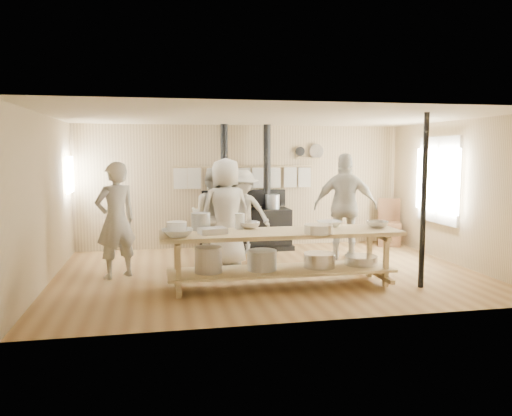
% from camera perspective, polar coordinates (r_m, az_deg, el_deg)
% --- Properties ---
extents(ground, '(7.00, 7.00, 0.00)m').
position_cam_1_polar(ground, '(8.50, 1.41, -7.39)').
color(ground, brown).
rests_on(ground, ground).
extents(room_shell, '(7.00, 7.00, 7.00)m').
position_cam_1_polar(room_shell, '(8.27, 1.44, 3.61)').
color(room_shell, tan).
rests_on(room_shell, ground).
extents(window_right, '(0.09, 1.50, 1.65)m').
position_cam_1_polar(window_right, '(10.15, 20.16, 3.03)').
color(window_right, beige).
rests_on(window_right, ground).
extents(left_opening, '(0.00, 0.90, 0.90)m').
position_cam_1_polar(left_opening, '(10.20, -20.51, 3.59)').
color(left_opening, white).
rests_on(left_opening, ground).
extents(stove, '(1.90, 0.75, 2.60)m').
position_cam_1_polar(stove, '(10.44, -1.16, -1.91)').
color(stove, black).
rests_on(stove, ground).
extents(towel_rail, '(3.00, 0.04, 0.47)m').
position_cam_1_polar(towel_rail, '(10.62, -1.41, 3.79)').
color(towel_rail, tan).
rests_on(towel_rail, ground).
extents(back_wall_shelf, '(0.63, 0.14, 0.32)m').
position_cam_1_polar(back_wall_shelf, '(10.99, 6.15, 6.22)').
color(back_wall_shelf, tan).
rests_on(back_wall_shelf, ground).
extents(prep_table, '(3.60, 0.90, 0.85)m').
position_cam_1_polar(prep_table, '(7.53, 2.86, -5.13)').
color(prep_table, tan).
rests_on(prep_table, ground).
extents(support_post, '(0.08, 0.08, 2.60)m').
position_cam_1_polar(support_post, '(7.77, 18.62, 0.72)').
color(support_post, black).
rests_on(support_post, ground).
extents(cook_far_left, '(0.82, 0.73, 1.88)m').
position_cam_1_polar(cook_far_left, '(8.32, -15.73, -1.35)').
color(cook_far_left, '#B1AD9D').
rests_on(cook_far_left, ground).
extents(cook_left, '(1.06, 0.97, 1.74)m').
position_cam_1_polar(cook_left, '(9.09, -4.93, -0.92)').
color(cook_left, '#B1AD9D').
rests_on(cook_left, ground).
extents(cook_center, '(1.06, 0.82, 1.92)m').
position_cam_1_polar(cook_center, '(8.84, -3.49, -0.53)').
color(cook_center, '#B1AD9D').
rests_on(cook_center, ground).
extents(cook_right, '(1.27, 0.84, 2.01)m').
position_cam_1_polar(cook_right, '(9.57, 10.19, 0.17)').
color(cook_right, '#B1AD9D').
rests_on(cook_right, ground).
extents(cook_by_window, '(1.20, 0.87, 1.67)m').
position_cam_1_polar(cook_by_window, '(9.95, -1.51, -0.49)').
color(cook_by_window, '#B1AD9D').
rests_on(cook_by_window, ground).
extents(chair, '(0.62, 0.62, 1.02)m').
position_cam_1_polar(chair, '(11.32, 14.97, -2.61)').
color(chair, brown).
rests_on(chair, ground).
extents(bowl_white_a, '(0.45, 0.45, 0.11)m').
position_cam_1_polar(bowl_white_a, '(7.04, -8.98, -2.82)').
color(bowl_white_a, white).
rests_on(bowl_white_a, prep_table).
extents(bowl_steel_a, '(0.45, 0.45, 0.11)m').
position_cam_1_polar(bowl_steel_a, '(7.69, -0.81, -1.98)').
color(bowl_steel_a, silver).
rests_on(bowl_steel_a, prep_table).
extents(bowl_white_b, '(0.43, 0.43, 0.09)m').
position_cam_1_polar(bowl_white_b, '(8.00, 8.40, -1.78)').
color(bowl_white_b, white).
rests_on(bowl_white_b, prep_table).
extents(bowl_steel_b, '(0.34, 0.34, 0.11)m').
position_cam_1_polar(bowl_steel_b, '(8.01, 13.69, -1.83)').
color(bowl_steel_b, silver).
rests_on(bowl_steel_b, prep_table).
extents(roasting_pan, '(0.43, 0.34, 0.09)m').
position_cam_1_polar(roasting_pan, '(7.24, -4.99, -2.61)').
color(roasting_pan, '#B2B2B7').
rests_on(roasting_pan, prep_table).
extents(mixing_bowl_large, '(0.54, 0.54, 0.13)m').
position_cam_1_polar(mixing_bowl_large, '(7.28, 7.16, -2.40)').
color(mixing_bowl_large, silver).
rests_on(mixing_bowl_large, prep_table).
extents(bucket_galv, '(0.37, 0.37, 0.26)m').
position_cam_1_polar(bucket_galv, '(7.58, -6.33, -1.55)').
color(bucket_galv, gray).
rests_on(bucket_galv, prep_table).
extents(deep_bowl_enamel, '(0.37, 0.37, 0.18)m').
position_cam_1_polar(deep_bowl_enamel, '(7.25, -9.05, -2.26)').
color(deep_bowl_enamel, white).
rests_on(deep_bowl_enamel, prep_table).
extents(pitcher, '(0.20, 0.20, 0.24)m').
position_cam_1_polar(pitcher, '(7.66, -1.87, -1.52)').
color(pitcher, white).
rests_on(pitcher, prep_table).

